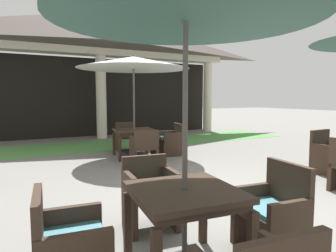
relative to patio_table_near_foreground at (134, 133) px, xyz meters
The scene contains 14 objects.
ground_plane 4.16m from the patio_table_near_foreground, 86.81° to the right, with size 60.00×60.00×0.00m, color gray.
background_pavilion 5.01m from the patio_table_near_foreground, 86.72° to the left, with size 10.89×2.92×4.62m.
lawn_strip 2.33m from the patio_table_near_foreground, 84.13° to the left, with size 12.69×2.28×0.01m, color #519347.
patio_table_near_foreground is the anchor object (origin of this frame).
patio_umbrella_near_foreground 1.75m from the patio_table_near_foreground, behind, with size 2.82×2.82×2.62m.
patio_chair_near_foreground_south 1.03m from the patio_table_near_foreground, 98.68° to the right, with size 0.64×0.59×0.83m.
patio_chair_near_foreground_east 1.03m from the patio_table_near_foreground, ahead, with size 0.62×0.67×0.84m.
patio_chair_near_foreground_north 1.03m from the patio_table_near_foreground, 81.32° to the left, with size 0.65×0.66×0.81m.
patio_table_mid_left 5.16m from the patio_table_near_foreground, 106.60° to the right, with size 0.97×0.97×0.75m.
patio_umbrella_mid_left 5.43m from the patio_table_near_foreground, 106.60° to the right, with size 2.24×2.24×2.58m.
patio_chair_mid_left_north 4.22m from the patio_table_near_foreground, 109.01° to the right, with size 0.63×0.57×0.83m.
patio_chair_mid_left_west 5.43m from the patio_table_near_foreground, 116.71° to the right, with size 0.58×0.64×0.85m.
patio_chair_mid_left_east 5.08m from the patio_table_near_foreground, 95.72° to the right, with size 0.57×0.66×0.89m.
patio_chair_mid_right_north 4.45m from the patio_table_near_foreground, 49.01° to the right, with size 0.66×0.58×0.87m.
Camera 1 is at (-3.00, -2.97, 1.54)m, focal length 31.72 mm.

